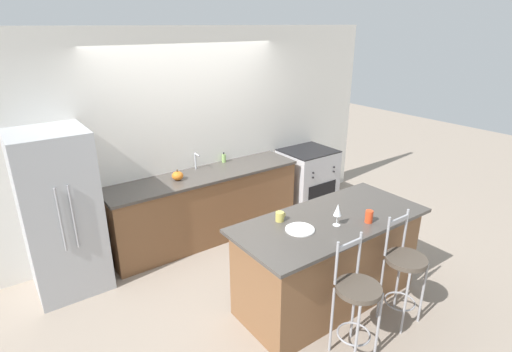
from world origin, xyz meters
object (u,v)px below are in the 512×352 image
object	(u,v)px
bar_stool_far	(404,269)
bar_stool_near	(357,299)
wine_glass	(338,210)
soap_bottle	(224,158)
oven_range	(307,178)
tumbler_cup	(369,217)
dinner_plate	(300,229)
pumpkin_decoration	(178,176)
refrigerator	(60,213)
coffee_mug	(280,216)

from	to	relation	value
bar_stool_far	bar_stool_near	bearing A→B (deg)	-177.16
wine_glass	soap_bottle	size ratio (longest dim) A/B	1.55
oven_range	tumbler_cup	bearing A→B (deg)	-118.92
bar_stool_near	wine_glass	distance (m)	0.80
wine_glass	soap_bottle	world-z (taller)	wine_glass
dinner_plate	tumbler_cup	world-z (taller)	tumbler_cup
tumbler_cup	pumpkin_decoration	xyz separation A→B (m)	(-0.98, 2.14, -0.03)
pumpkin_decoration	soap_bottle	distance (m)	0.85
oven_range	bar_stool_far	bearing A→B (deg)	-112.97
bar_stool_near	soap_bottle	size ratio (longest dim) A/B	7.81
bar_stool_far	pumpkin_decoration	distance (m)	2.76
bar_stool_far	dinner_plate	xyz separation A→B (m)	(-0.75, 0.64, 0.37)
refrigerator	wine_glass	distance (m)	2.83
wine_glass	oven_range	bearing A→B (deg)	53.56
bar_stool_near	tumbler_cup	world-z (taller)	bar_stool_near
dinner_plate	pumpkin_decoration	size ratio (longest dim) A/B	1.94
bar_stool_near	tumbler_cup	size ratio (longest dim) A/B	9.03
dinner_plate	coffee_mug	world-z (taller)	coffee_mug
bar_stool_near	tumbler_cup	distance (m)	0.83
wine_glass	pumpkin_decoration	distance (m)	2.12
oven_range	dinner_plate	world-z (taller)	dinner_plate
dinner_plate	coffee_mug	bearing A→B (deg)	98.00
bar_stool_near	wine_glass	world-z (taller)	wine_glass
wine_glass	soap_bottle	bearing A→B (deg)	86.75
coffee_mug	tumbler_cup	distance (m)	0.85
bar_stool_near	soap_bottle	distance (m)	2.85
pumpkin_decoration	bar_stool_far	bearing A→B (deg)	-66.46
dinner_plate	wine_glass	world-z (taller)	wine_glass
refrigerator	pumpkin_decoration	xyz separation A→B (m)	(1.36, 0.05, 0.09)
bar_stool_near	oven_range	bearing A→B (deg)	55.20
refrigerator	coffee_mug	distance (m)	2.29
oven_range	bar_stool_near	bearing A→B (deg)	-124.80
refrigerator	bar_stool_near	distance (m)	3.06
pumpkin_decoration	soap_bottle	world-z (taller)	soap_bottle
bar_stool_far	tumbler_cup	size ratio (longest dim) A/B	9.03
oven_range	wine_glass	distance (m)	2.53
refrigerator	bar_stool_far	bearing A→B (deg)	-45.08
dinner_plate	coffee_mug	size ratio (longest dim) A/B	2.40
dinner_plate	soap_bottle	bearing A→B (deg)	77.44
bar_stool_far	wine_glass	size ratio (longest dim) A/B	5.04
tumbler_cup	soap_bottle	xyz separation A→B (m)	(-0.16, 2.38, -0.03)
bar_stool_far	pumpkin_decoration	world-z (taller)	bar_stool_far
soap_bottle	pumpkin_decoration	bearing A→B (deg)	-163.13
tumbler_cup	bar_stool_far	bearing A→B (deg)	-72.72
coffee_mug	bar_stool_far	bearing A→B (deg)	-48.50
bar_stool_near	pumpkin_decoration	bearing A→B (deg)	98.86
wine_glass	bar_stool_far	bearing A→B (deg)	-51.30
pumpkin_decoration	refrigerator	bearing A→B (deg)	-177.93
wine_glass	refrigerator	bearing A→B (deg)	136.34
dinner_plate	tumbler_cup	xyz separation A→B (m)	(0.63, -0.27, 0.05)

